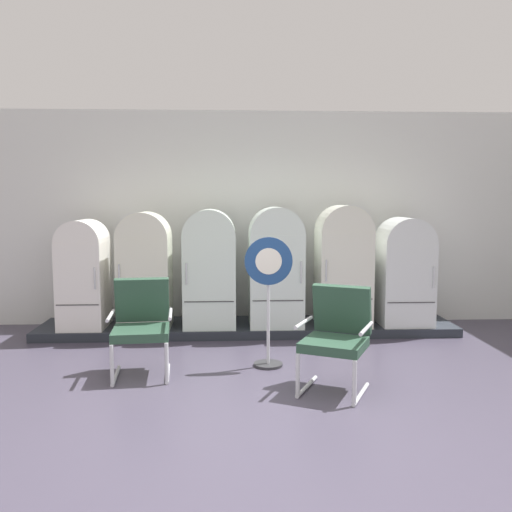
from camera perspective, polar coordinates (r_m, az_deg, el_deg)
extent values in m
cube|color=#403B4B|center=(4.68, 0.38, -17.39)|extent=(12.00, 10.00, 0.05)
cube|color=silver|center=(7.95, -1.05, 4.00)|extent=(11.76, 0.12, 3.09)
cube|color=#47443F|center=(7.99, -1.06, 12.57)|extent=(11.76, 0.07, 0.06)
cube|color=#272B33|center=(7.53, -0.88, -7.55)|extent=(5.66, 0.95, 0.12)
cube|color=white|center=(7.57, -17.69, -2.89)|extent=(0.59, 0.69, 1.14)
cylinder|color=white|center=(7.50, -17.83, 1.43)|extent=(0.59, 0.68, 0.59)
cube|color=#383838|center=(7.27, -18.34, -4.93)|extent=(0.54, 0.01, 0.01)
cylinder|color=silver|center=(7.14, -16.66, -2.27)|extent=(0.02, 0.02, 0.28)
cube|color=silver|center=(7.34, -11.63, -2.76)|extent=(0.67, 0.59, 1.20)
cylinder|color=silver|center=(7.28, -11.73, 1.93)|extent=(0.67, 0.58, 0.67)
cube|color=#383838|center=(7.09, -11.96, -4.87)|extent=(0.62, 0.01, 0.01)
cylinder|color=silver|center=(7.07, -14.25, -1.99)|extent=(0.02, 0.02, 0.28)
cube|color=silver|center=(7.31, -4.88, -2.60)|extent=(0.69, 0.69, 1.23)
cylinder|color=silver|center=(7.24, -4.93, 2.20)|extent=(0.69, 0.68, 0.69)
cube|color=#383838|center=(7.00, -4.97, -4.83)|extent=(0.64, 0.01, 0.01)
cylinder|color=silver|center=(6.95, -7.37, -1.87)|extent=(0.02, 0.02, 0.28)
cube|color=silver|center=(7.33, 2.09, -2.49)|extent=(0.72, 0.70, 1.24)
cylinder|color=silver|center=(7.26, 2.11, 2.36)|extent=(0.72, 0.68, 0.72)
cube|color=#383838|center=(7.02, 2.33, -4.73)|extent=(0.66, 0.01, 0.01)
cylinder|color=silver|center=(6.98, 4.79, -1.71)|extent=(0.02, 0.02, 0.28)
cube|color=silver|center=(7.44, 9.17, -2.33)|extent=(0.70, 0.64, 1.28)
cylinder|color=silver|center=(7.37, 9.25, 2.58)|extent=(0.70, 0.63, 0.70)
cube|color=#383838|center=(7.16, 9.67, -4.53)|extent=(0.65, 0.01, 0.01)
cylinder|color=silver|center=(7.03, 7.43, -1.53)|extent=(0.02, 0.02, 0.28)
cube|color=silver|center=(7.67, 15.34, -2.82)|extent=(0.69, 0.65, 1.12)
cylinder|color=silver|center=(7.60, 15.46, 1.34)|extent=(0.69, 0.64, 0.69)
cube|color=#383838|center=(7.40, 16.08, -4.74)|extent=(0.63, 0.01, 0.01)
cylinder|color=silver|center=(7.43, 18.26, -2.15)|extent=(0.02, 0.02, 0.28)
cylinder|color=silver|center=(5.87, -14.58, -12.14)|extent=(0.09, 0.59, 0.04)
cylinder|color=silver|center=(5.56, -14.97, -11.05)|extent=(0.04, 0.04, 0.40)
cylinder|color=silver|center=(5.84, -9.30, -12.14)|extent=(0.09, 0.59, 0.04)
cylinder|color=silver|center=(5.51, -9.41, -11.05)|extent=(0.04, 0.04, 0.40)
cube|color=#284534|center=(5.73, -12.05, -7.90)|extent=(0.61, 0.58, 0.09)
cube|color=#284534|center=(5.94, -11.92, -4.55)|extent=(0.58, 0.22, 0.49)
cylinder|color=silver|center=(5.71, -15.13, -6.11)|extent=(0.08, 0.48, 0.04)
cylinder|color=silver|center=(5.67, -9.03, -6.06)|extent=(0.08, 0.48, 0.04)
cylinder|color=silver|center=(5.42, 5.37, -13.55)|extent=(0.29, 0.55, 0.04)
cylinder|color=silver|center=(5.11, 4.42, -12.40)|extent=(0.05, 0.05, 0.40)
cylinder|color=silver|center=(5.29, 10.99, -14.13)|extent=(0.29, 0.55, 0.04)
cylinder|color=silver|center=(4.97, 10.35, -13.01)|extent=(0.05, 0.05, 0.40)
cube|color=#284534|center=(5.21, 8.22, -9.24)|extent=(0.75, 0.73, 0.09)
cube|color=#284534|center=(5.41, 9.05, -5.55)|extent=(0.58, 0.40, 0.49)
cylinder|color=silver|center=(5.25, 5.05, -7.00)|extent=(0.24, 0.45, 0.04)
cylinder|color=silver|center=(5.10, 11.56, -7.50)|extent=(0.24, 0.45, 0.04)
cylinder|color=#2D2D30|center=(6.07, 1.29, -11.38)|extent=(0.32, 0.32, 0.03)
cylinder|color=silver|center=(5.92, 1.30, -5.99)|extent=(0.04, 0.04, 1.14)
cylinder|color=navy|center=(5.80, 1.33, -0.55)|extent=(0.52, 0.02, 0.52)
cylinder|color=white|center=(5.79, 1.34, -0.56)|extent=(0.29, 0.00, 0.29)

